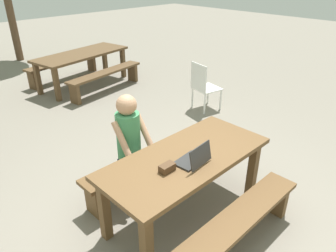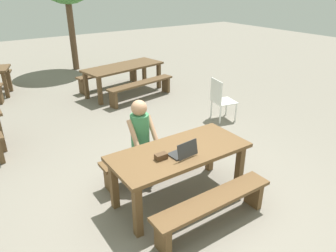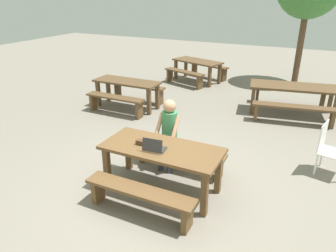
# 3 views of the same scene
# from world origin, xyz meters

# --- Properties ---
(ground_plane) EXTENTS (30.00, 30.00, 0.00)m
(ground_plane) POSITION_xyz_m (0.00, 0.00, 0.00)
(ground_plane) COLOR gray
(picnic_table_front) EXTENTS (1.84, 0.82, 0.75)m
(picnic_table_front) POSITION_xyz_m (0.00, 0.00, 0.64)
(picnic_table_front) COLOR brown
(picnic_table_front) RESTS_ON ground
(bench_near) EXTENTS (1.64, 0.30, 0.42)m
(bench_near) POSITION_xyz_m (0.00, -0.69, 0.32)
(bench_near) COLOR brown
(bench_near) RESTS_ON ground
(bench_far) EXTENTS (1.64, 0.30, 0.42)m
(bench_far) POSITION_xyz_m (0.00, 0.69, 0.32)
(bench_far) COLOR brown
(bench_far) RESTS_ON ground
(laptop) EXTENTS (0.33, 0.27, 0.22)m
(laptop) POSITION_xyz_m (-0.05, -0.15, 0.81)
(laptop) COLOR #2D2D2D
(laptop) RESTS_ON picnic_table_front
(small_pouch) EXTENTS (0.15, 0.09, 0.07)m
(small_pouch) POSITION_xyz_m (-0.33, -0.06, 0.79)
(small_pouch) COLOR #4C331E
(small_pouch) RESTS_ON picnic_table_front
(person_seated) EXTENTS (0.38, 0.39, 1.27)m
(person_seated) POSITION_xyz_m (-0.20, 0.65, 0.73)
(person_seated) COLOR #333847
(person_seated) RESTS_ON ground
(plastic_chair) EXTENTS (0.52, 0.52, 0.90)m
(plastic_chair) POSITION_xyz_m (2.31, 1.70, 0.47)
(plastic_chair) COLOR white
(plastic_chair) RESTS_ON ground
(picnic_table_mid) EXTENTS (2.23, 1.18, 0.74)m
(picnic_table_mid) POSITION_xyz_m (1.44, 4.47, 0.64)
(picnic_table_mid) COLOR brown
(picnic_table_mid) RESTS_ON ground
(bench_mid_south) EXTENTS (1.93, 0.63, 0.45)m
(bench_mid_south) POSITION_xyz_m (1.56, 3.78, 0.34)
(bench_mid_south) COLOR brown
(bench_mid_south) RESTS_ON ground
(bench_mid_north) EXTENTS (1.93, 0.63, 0.45)m
(bench_mid_north) POSITION_xyz_m (1.32, 5.17, 0.34)
(bench_mid_north) COLOR brown
(bench_mid_north) RESTS_ON ground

